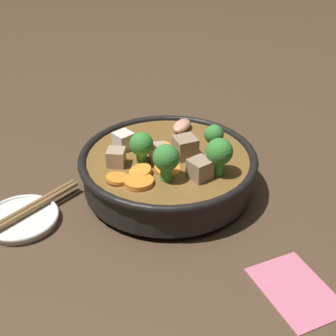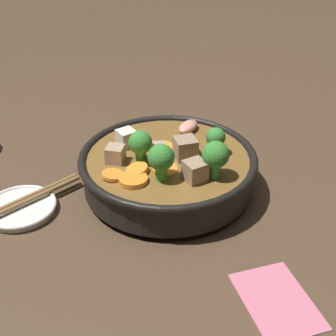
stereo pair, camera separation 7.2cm
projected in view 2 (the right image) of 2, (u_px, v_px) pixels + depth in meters
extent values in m
plane|color=#4C3826|center=(168.00, 189.00, 0.74)|extent=(3.00, 3.00, 0.00)
cylinder|color=black|center=(168.00, 186.00, 0.74)|extent=(0.14, 0.14, 0.01)
cylinder|color=black|center=(168.00, 171.00, 0.72)|extent=(0.26, 0.26, 0.05)
torus|color=black|center=(168.00, 157.00, 0.71)|extent=(0.27, 0.27, 0.01)
cylinder|color=brown|center=(168.00, 165.00, 0.71)|extent=(0.25, 0.25, 0.03)
cylinder|color=orange|center=(164.00, 168.00, 0.68)|extent=(0.05, 0.05, 0.01)
cylinder|color=orange|center=(164.00, 148.00, 0.72)|extent=(0.05, 0.05, 0.01)
cylinder|color=orange|center=(113.00, 175.00, 0.66)|extent=(0.04, 0.04, 0.01)
cylinder|color=orange|center=(137.00, 170.00, 0.67)|extent=(0.04, 0.04, 0.01)
cylinder|color=orange|center=(133.00, 180.00, 0.65)|extent=(0.06, 0.05, 0.01)
cylinder|color=green|center=(215.00, 148.00, 0.71)|extent=(0.01, 0.01, 0.02)
sphere|color=#388433|center=(216.00, 137.00, 0.70)|extent=(0.03, 0.03, 0.03)
cylinder|color=green|center=(215.00, 170.00, 0.65)|extent=(0.02, 0.02, 0.02)
sphere|color=#388433|center=(216.00, 155.00, 0.64)|extent=(0.04, 0.04, 0.04)
cylinder|color=green|center=(161.00, 172.00, 0.65)|extent=(0.02, 0.02, 0.02)
sphere|color=#388433|center=(161.00, 157.00, 0.64)|extent=(0.04, 0.04, 0.04)
cylinder|color=green|center=(140.00, 154.00, 0.69)|extent=(0.02, 0.02, 0.02)
sphere|color=#388433|center=(139.00, 141.00, 0.68)|extent=(0.03, 0.03, 0.03)
cube|color=tan|center=(158.00, 152.00, 0.70)|extent=(0.03, 0.03, 0.02)
cube|color=#9E7F66|center=(185.00, 148.00, 0.70)|extent=(0.03, 0.03, 0.03)
cube|color=silver|center=(126.00, 138.00, 0.73)|extent=(0.03, 0.03, 0.03)
cube|color=#9E7F66|center=(195.00, 171.00, 0.65)|extent=(0.03, 0.03, 0.03)
cube|color=tan|center=(115.00, 154.00, 0.69)|extent=(0.03, 0.03, 0.03)
ellipsoid|color=#EA9E84|center=(188.00, 127.00, 0.77)|extent=(0.05, 0.05, 0.02)
cylinder|color=white|center=(21.00, 209.00, 0.69)|extent=(0.10, 0.10, 0.01)
torus|color=white|center=(20.00, 206.00, 0.68)|extent=(0.11, 0.11, 0.01)
cube|color=#D16B84|center=(277.00, 300.00, 0.54)|extent=(0.11, 0.08, 0.00)
cylinder|color=olive|center=(18.00, 201.00, 0.68)|extent=(0.09, 0.18, 0.01)
cylinder|color=olive|center=(21.00, 204.00, 0.68)|extent=(0.09, 0.18, 0.01)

